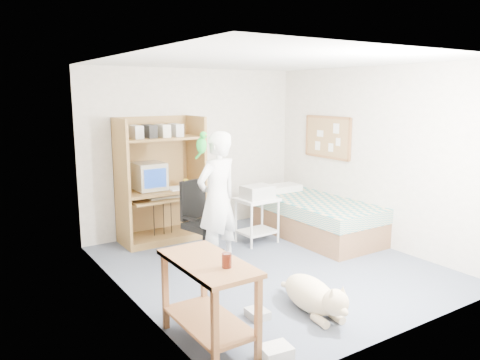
{
  "coord_description": "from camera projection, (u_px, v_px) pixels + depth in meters",
  "views": [
    {
      "loc": [
        -3.36,
        -4.47,
        2.14
      ],
      "look_at": [
        -0.19,
        0.39,
        1.05
      ],
      "focal_mm": 35.0,
      "sensor_mm": 36.0,
      "label": 1
    }
  ],
  "objects": [
    {
      "name": "floor",
      "position": [
        270.0,
        265.0,
        5.88
      ],
      "size": [
        4.0,
        4.0,
        0.0
      ],
      "primitive_type": "plane",
      "color": "#4D5569",
      "rests_on": "ground"
    },
    {
      "name": "floor_box_b",
      "position": [
        257.0,
        314.0,
        4.51
      ],
      "size": [
        0.19,
        0.23,
        0.08
      ],
      "primitive_type": "cube",
      "rotation": [
        0.0,
        0.0,
        -0.05
      ],
      "color": "#ABABA7",
      "rests_on": "floor"
    },
    {
      "name": "computer_hutch",
      "position": [
        160.0,
        185.0,
        6.78
      ],
      "size": [
        1.2,
        0.63,
        1.8
      ],
      "color": "brown",
      "rests_on": "floor"
    },
    {
      "name": "ceiling",
      "position": [
        272.0,
        61.0,
        5.42
      ],
      "size": [
        3.6,
        4.0,
        0.02
      ],
      "primitive_type": "cube",
      "color": "white",
      "rests_on": "wall_back"
    },
    {
      "name": "bed",
      "position": [
        315.0,
        217.0,
        7.03
      ],
      "size": [
        1.02,
        2.02,
        0.66
      ],
      "color": "brown",
      "rests_on": "floor"
    },
    {
      "name": "pencil_cup",
      "position": [
        186.0,
        183.0,
        6.91
      ],
      "size": [
        0.08,
        0.08,
        0.12
      ],
      "primitive_type": "cylinder",
      "color": "gold",
      "rests_on": "computer_hutch"
    },
    {
      "name": "crt_monitor",
      "position": [
        149.0,
        176.0,
        6.67
      ],
      "size": [
        0.41,
        0.44,
        0.39
      ],
      "rotation": [
        0.0,
        0.0,
        0.01
      ],
      "color": "beige",
      "rests_on": "computer_hutch"
    },
    {
      "name": "printer",
      "position": [
        257.0,
        192.0,
        6.64
      ],
      "size": [
        0.44,
        0.34,
        0.18
      ],
      "primitive_type": "cube",
      "rotation": [
        0.0,
        0.0,
        0.05
      ],
      "color": "#B7B7B2",
      "rests_on": "printer_cart"
    },
    {
      "name": "wall_right",
      "position": [
        373.0,
        156.0,
        6.61
      ],
      "size": [
        0.02,
        4.0,
        2.5
      ],
      "primitive_type": "cube",
      "color": "beige",
      "rests_on": "floor"
    },
    {
      "name": "person",
      "position": [
        217.0,
        199.0,
        5.78
      ],
      "size": [
        0.69,
        0.53,
        1.68
      ],
      "primitive_type": "imported",
      "rotation": [
        0.0,
        0.0,
        3.37
      ],
      "color": "white",
      "rests_on": "floor"
    },
    {
      "name": "printer_cart",
      "position": [
        257.0,
        213.0,
        6.7
      ],
      "size": [
        0.57,
        0.47,
        0.66
      ],
      "rotation": [
        0.0,
        0.0,
        0.05
      ],
      "color": "white",
      "rests_on": "floor"
    },
    {
      "name": "wall_back",
      "position": [
        194.0,
        150.0,
        7.29
      ],
      "size": [
        3.6,
        0.02,
        2.5
      ],
      "primitive_type": "cube",
      "color": "beige",
      "rests_on": "floor"
    },
    {
      "name": "dog",
      "position": [
        313.0,
        295.0,
        4.59
      ],
      "size": [
        0.43,
        1.09,
        0.41
      ],
      "rotation": [
        0.0,
        0.0,
        -0.12
      ],
      "color": "beige",
      "rests_on": "floor"
    },
    {
      "name": "side_desk",
      "position": [
        209.0,
        289.0,
        3.96
      ],
      "size": [
        0.5,
        1.0,
        0.75
      ],
      "color": "brown",
      "rests_on": "floor"
    },
    {
      "name": "keyboard",
      "position": [
        164.0,
        197.0,
        6.67
      ],
      "size": [
        0.45,
        0.17,
        0.03
      ],
      "primitive_type": "cube",
      "rotation": [
        0.0,
        0.0,
        -0.02
      ],
      "color": "beige",
      "rests_on": "computer_hutch"
    },
    {
      "name": "drink_glass",
      "position": [
        227.0,
        260.0,
        3.76
      ],
      "size": [
        0.08,
        0.08,
        0.12
      ],
      "primitive_type": "cylinder",
      "color": "#3C1209",
      "rests_on": "side_desk"
    },
    {
      "name": "wall_left",
      "position": [
        127.0,
        183.0,
        4.68
      ],
      "size": [
        0.02,
        4.0,
        2.5
      ],
      "primitive_type": "cube",
      "color": "beige",
      "rests_on": "floor"
    },
    {
      "name": "floor_box_a",
      "position": [
        276.0,
        352.0,
        3.82
      ],
      "size": [
        0.27,
        0.23,
        0.1
      ],
      "primitive_type": "cube",
      "rotation": [
        0.0,
        0.0,
        -0.13
      ],
      "color": "white",
      "rests_on": "floor"
    },
    {
      "name": "corkboard",
      "position": [
        327.0,
        137.0,
        7.3
      ],
      "size": [
        0.04,
        0.94,
        0.66
      ],
      "color": "olive",
      "rests_on": "wall_right"
    },
    {
      "name": "parrot",
      "position": [
        202.0,
        144.0,
        5.55
      ],
      "size": [
        0.12,
        0.22,
        0.34
      ],
      "rotation": [
        0.0,
        0.0,
        0.23
      ],
      "color": "#148B25",
      "rests_on": "person"
    },
    {
      "name": "office_chair",
      "position": [
        202.0,
        231.0,
        6.08
      ],
      "size": [
        0.57,
        0.57,
        1.01
      ],
      "rotation": [
        0.0,
        0.0,
        0.23
      ],
      "color": "black",
      "rests_on": "floor"
    }
  ]
}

